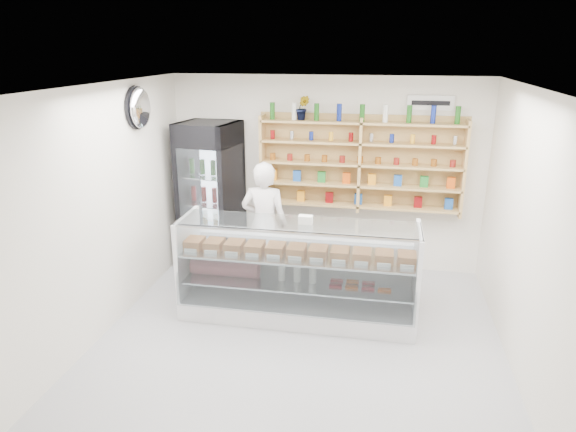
# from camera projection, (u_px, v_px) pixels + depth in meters

# --- Properties ---
(room) EXTENTS (5.00, 5.00, 5.00)m
(room) POSITION_uv_depth(u_px,v_px,m) (296.00, 232.00, 5.16)
(room) COLOR #9F9FA3
(room) RESTS_ON ground
(display_counter) EXTENTS (2.83, 0.84, 1.23)m
(display_counter) POSITION_uv_depth(u_px,v_px,m) (298.00, 290.00, 6.27)
(display_counter) COLOR white
(display_counter) RESTS_ON floor
(shop_worker) EXTENTS (0.64, 0.43, 1.74)m
(shop_worker) POSITION_uv_depth(u_px,v_px,m) (265.00, 225.00, 6.96)
(shop_worker) COLOR silver
(shop_worker) RESTS_ON floor
(drinks_cooler) EXTENTS (0.89, 0.87, 2.16)m
(drinks_cooler) POSITION_uv_depth(u_px,v_px,m) (211.00, 196.00, 7.54)
(drinks_cooler) COLOR black
(drinks_cooler) RESTS_ON floor
(wall_shelving) EXTENTS (2.84, 0.28, 1.33)m
(wall_shelving) POSITION_uv_depth(u_px,v_px,m) (360.00, 165.00, 7.19)
(wall_shelving) COLOR tan
(wall_shelving) RESTS_ON back_wall
(potted_plant) EXTENTS (0.20, 0.16, 0.34)m
(potted_plant) POSITION_uv_depth(u_px,v_px,m) (303.00, 108.00, 7.09)
(potted_plant) COLOR #1E6626
(potted_plant) RESTS_ON wall_shelving
(security_mirror) EXTENTS (0.15, 0.50, 0.50)m
(security_mirror) POSITION_uv_depth(u_px,v_px,m) (140.00, 108.00, 6.33)
(security_mirror) COLOR silver
(security_mirror) RESTS_ON left_wall
(wall_sign) EXTENTS (0.62, 0.03, 0.20)m
(wall_sign) POSITION_uv_depth(u_px,v_px,m) (431.00, 103.00, 6.88)
(wall_sign) COLOR white
(wall_sign) RESTS_ON back_wall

